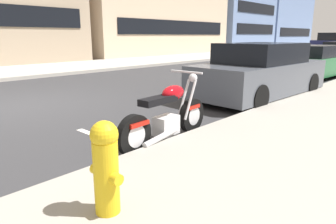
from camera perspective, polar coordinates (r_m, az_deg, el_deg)
name	(u,v)px	position (r m, az deg, el deg)	size (l,w,h in m)	color
ground_plane	(17,106)	(8.28, -26.43, 1.00)	(260.00, 260.00, 0.00)	#333335
sidewalk_far_curb	(158,60)	(20.86, -1.87, 9.69)	(120.00, 5.00, 0.14)	#ADA89E
parking_stall_stripe	(117,143)	(4.93, -9.57, -5.79)	(0.12, 2.20, 0.01)	silver
parked_motorcycle	(167,117)	(4.80, -0.16, -0.93)	(2.03, 0.62, 1.10)	black
parked_car_behind_motorcycle	(261,72)	(8.67, 16.94, 7.10)	(4.51, 1.98, 1.48)	#4C515B
parked_car_second_in_row	(312,62)	(13.58, 25.23, 8.39)	(4.39, 2.06, 1.30)	#236638
fire_hydrant	(106,165)	(2.70, -11.55, -9.70)	(0.24, 0.36, 0.84)	gold
townhouse_far_uphill	(226,3)	(39.23, 10.78, 19.30)	(10.00, 8.31, 10.79)	#6B84B2
townhouse_behind_pole	(262,14)	(50.10, 17.17, 17.12)	(12.72, 10.66, 9.68)	#6B84B2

